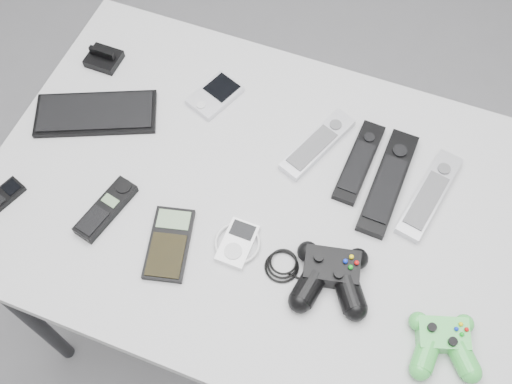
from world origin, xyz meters
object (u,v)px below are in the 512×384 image
(cordless_handset, at_px, (106,209))
(mp3_player, at_px, (237,243))
(remote_black_a, at_px, (388,182))
(remote_silver_b, at_px, (430,195))
(remote_silver_a, at_px, (318,144))
(desk, at_px, (274,216))
(pda, at_px, (215,95))
(mobile_phone, at_px, (2,197))
(remote_black_b, at_px, (359,162))
(pda_keyboard, at_px, (96,113))
(controller_green, at_px, (444,342))
(calculator, at_px, (169,244))
(controller_black, at_px, (331,275))

(cordless_handset, relative_size, mp3_player, 1.52)
(remote_black_a, relative_size, remote_silver_b, 1.14)
(remote_silver_a, bearing_deg, desk, -82.39)
(pda, xyz_separation_m, mobile_phone, (-0.30, -0.39, -0.00))
(desk, height_order, mobile_phone, mobile_phone)
(pda, distance_m, remote_black_b, 0.35)
(remote_silver_a, height_order, remote_black_b, remote_silver_a)
(pda_keyboard, bearing_deg, controller_green, -39.38)
(mp3_player, height_order, controller_green, controller_green)
(pda, bearing_deg, remote_black_a, 10.58)
(controller_green, bearing_deg, remote_silver_b, 89.40)
(cordless_handset, bearing_deg, remote_silver_a, 53.83)
(pda, relative_size, calculator, 0.75)
(remote_black_b, xyz_separation_m, cordless_handset, (-0.43, -0.29, 0.00))
(desk, xyz_separation_m, remote_black_a, (0.20, 0.12, 0.08))
(mp3_player, bearing_deg, pda, 120.45)
(controller_black, xyz_separation_m, controller_green, (0.22, -0.05, -0.00))
(calculator, bearing_deg, mp3_player, 7.35)
(remote_silver_b, distance_m, mobile_phone, 0.85)
(remote_black_a, xyz_separation_m, remote_silver_b, (0.08, 0.00, -0.00))
(remote_silver_a, distance_m, mp3_player, 0.28)
(mobile_phone, bearing_deg, pda_keyboard, 92.72)
(mp3_player, bearing_deg, remote_black_a, 45.35)
(remote_silver_b, distance_m, mp3_player, 0.40)
(desk, relative_size, remote_black_b, 5.85)
(desk, relative_size, calculator, 7.77)
(pda, relative_size, controller_black, 0.46)
(remote_black_b, relative_size, mobile_phone, 2.24)
(remote_black_b, bearing_deg, mobile_phone, -149.43)
(remote_silver_a, height_order, cordless_handset, cordless_handset)
(remote_silver_b, xyz_separation_m, controller_green, (0.09, -0.28, 0.01))
(remote_silver_b, relative_size, controller_green, 1.64)
(remote_black_b, height_order, mobile_phone, remote_black_b)
(remote_silver_a, distance_m, remote_silver_b, 0.25)
(pda, xyz_separation_m, mp3_player, (0.18, -0.31, -0.00))
(mp3_player, xyz_separation_m, controller_green, (0.41, -0.05, 0.01))
(pda, xyz_separation_m, controller_black, (0.37, -0.31, 0.02))
(pda, relative_size, mp3_player, 1.19)
(desk, height_order, controller_green, controller_green)
(pda_keyboard, distance_m, calculator, 0.36)
(desk, bearing_deg, pda_keyboard, 172.49)
(controller_black, bearing_deg, desk, 129.32)
(desk, distance_m, pda, 0.30)
(desk, bearing_deg, remote_silver_b, 22.51)
(pda, bearing_deg, desk, -21.04)
(mobile_phone, bearing_deg, controller_black, 25.96)
(desk, distance_m, cordless_handset, 0.34)
(remote_black_a, relative_size, mobile_phone, 2.77)
(calculator, xyz_separation_m, mp3_player, (0.12, 0.05, 0.00))
(pda_keyboard, bearing_deg, cordless_handset, -80.60)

